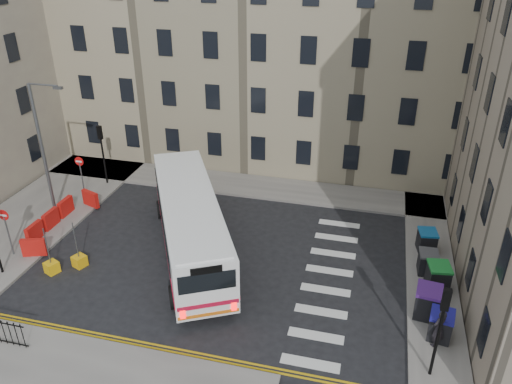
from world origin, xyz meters
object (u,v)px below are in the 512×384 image
at_px(bus, 190,221).
at_px(pedestrian, 439,328).
at_px(wheelie_bin_c, 438,276).
at_px(wheelie_bin_a, 441,325).
at_px(wheelie_bin_e, 427,241).
at_px(bollard_chevron, 80,261).
at_px(wheelie_bin_d, 428,262).
at_px(wheelie_bin_b, 428,302).
at_px(bollard_yellow, 52,267).
at_px(streetlamp, 42,149).

relative_size(bus, pedestrian, 6.77).
bearing_deg(bus, wheelie_bin_c, -28.92).
bearing_deg(wheelie_bin_a, bus, 173.05).
xyz_separation_m(bus, wheelie_bin_a, (12.52, -3.60, -1.16)).
distance_m(wheelie_bin_e, bollard_chevron, 18.32).
bearing_deg(wheelie_bin_c, wheelie_bin_d, 100.37).
bearing_deg(bollard_chevron, wheelie_bin_b, 1.34).
bearing_deg(wheelie_bin_e, wheelie_bin_b, -100.91).
distance_m(wheelie_bin_e, bollard_yellow, 19.60).
relative_size(streetlamp, bollard_chevron, 13.57).
relative_size(wheelie_bin_e, bollard_yellow, 2.00).
height_order(wheelie_bin_c, wheelie_bin_e, wheelie_bin_c).
bearing_deg(wheelie_bin_a, wheelie_bin_c, 97.38).
distance_m(streetlamp, bollard_chevron, 7.41).
distance_m(bus, wheelie_bin_a, 13.08).
height_order(wheelie_bin_a, wheelie_bin_c, wheelie_bin_c).
height_order(pedestrian, bollard_chevron, pedestrian).
distance_m(streetlamp, wheelie_bin_c, 22.51).
distance_m(wheelie_bin_a, wheelie_bin_c, 3.42).
height_order(wheelie_bin_b, wheelie_bin_d, wheelie_bin_b).
relative_size(streetlamp, wheelie_bin_b, 5.84).
height_order(streetlamp, bollard_chevron, streetlamp).
bearing_deg(wheelie_bin_e, bollard_chevron, -170.40).
bearing_deg(wheelie_bin_e, wheelie_bin_c, -92.23).
relative_size(wheelie_bin_b, bollard_chevron, 2.32).
bearing_deg(bollard_yellow, streetlamp, 122.56).
relative_size(wheelie_bin_d, bollard_yellow, 1.94).
height_order(wheelie_bin_a, bollard_yellow, wheelie_bin_a).
bearing_deg(bollard_chevron, bollard_yellow, -141.77).
distance_m(wheelie_bin_a, bollard_yellow, 18.73).
xyz_separation_m(streetlamp, wheelie_bin_e, (21.79, 1.35, -3.59)).
xyz_separation_m(wheelie_bin_d, wheelie_bin_e, (0.05, 2.03, 0.01)).
xyz_separation_m(wheelie_bin_d, bollard_chevron, (-17.35, -3.71, -0.44)).
bearing_deg(bus, bollard_yellow, -178.37).
relative_size(streetlamp, wheelie_bin_d, 7.00).
distance_m(streetlamp, wheelie_bin_b, 22.22).
relative_size(wheelie_bin_a, wheelie_bin_e, 1.03).
bearing_deg(wheelie_bin_e, bollard_yellow, -169.04).
bearing_deg(wheelie_bin_c, bus, 170.49).
bearing_deg(bus, streetlamp, 141.90).
relative_size(bus, wheelie_bin_d, 10.39).
height_order(wheelie_bin_a, pedestrian, pedestrian).
bearing_deg(bollard_chevron, streetlamp, 135.09).
height_order(wheelie_bin_e, bollard_yellow, wheelie_bin_e).
bearing_deg(wheelie_bin_a, wheelie_bin_d, 102.92).
relative_size(pedestrian, bollard_chevron, 2.97).
height_order(wheelie_bin_d, pedestrian, pedestrian).
relative_size(wheelie_bin_c, bollard_chevron, 2.18).
relative_size(bus, wheelie_bin_c, 9.25).
relative_size(wheelie_bin_b, wheelie_bin_d, 1.20).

